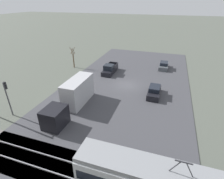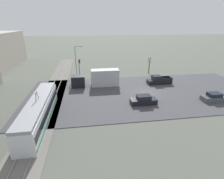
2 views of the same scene
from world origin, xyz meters
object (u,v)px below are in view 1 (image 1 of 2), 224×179
at_px(sedan_car_0, 164,66).
at_px(street_tree, 73,58).
at_px(box_truck, 73,96).
at_px(sedan_car_1, 154,92).
at_px(traffic_light_pole, 7,94).
at_px(pickup_truck, 110,69).

distance_m(sedan_car_0, street_tree, 19.79).
relative_size(box_truck, street_tree, 2.26).
bearing_deg(box_truck, street_tree, -60.61).
relative_size(sedan_car_1, traffic_light_pole, 0.94).
bearing_deg(sedan_car_0, pickup_truck, 30.31).
bearing_deg(street_tree, sedan_car_1, 157.75).
height_order(box_truck, pickup_truck, box_truck).
xyz_separation_m(sedan_car_0, traffic_light_pole, (17.69, 23.88, 2.40)).
xyz_separation_m(sedan_car_0, sedan_car_1, (0.62, 12.83, 0.04)).
relative_size(sedan_car_1, street_tree, 0.98).
bearing_deg(traffic_light_pole, pickup_truck, -112.46).
relative_size(traffic_light_pole, street_tree, 1.04).
height_order(box_truck, sedan_car_0, box_truck).
bearing_deg(street_tree, box_truck, 119.39).
distance_m(box_truck, sedan_car_0, 22.54).
height_order(sedan_car_1, traffic_light_pole, traffic_light_pole).
height_order(pickup_truck, traffic_light_pole, traffic_light_pole).
xyz_separation_m(sedan_car_0, street_tree, (19.01, 5.30, 1.37)).
distance_m(traffic_light_pole, street_tree, 18.65).
distance_m(sedan_car_1, street_tree, 19.92).
height_order(box_truck, street_tree, street_tree).
relative_size(sedan_car_0, sedan_car_1, 0.96).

